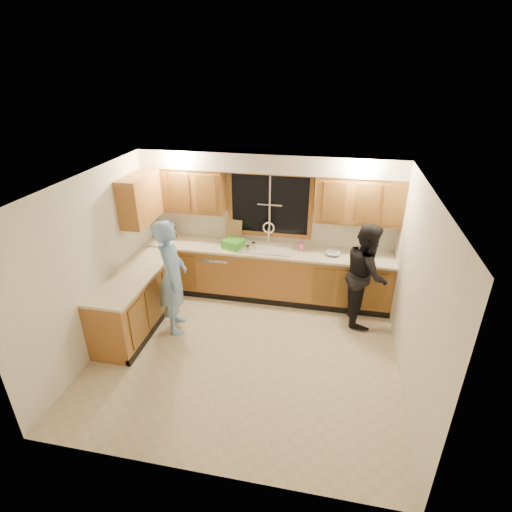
{
  "coord_description": "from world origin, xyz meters",
  "views": [
    {
      "loc": [
        1.04,
        -4.41,
        3.77
      ],
      "look_at": [
        0.01,
        0.65,
        1.24
      ],
      "focal_mm": 28.0,
      "sensor_mm": 36.0,
      "label": 1
    }
  ],
  "objects_px": {
    "stove": "(119,321)",
    "dish_crate": "(233,244)",
    "man": "(172,277)",
    "bowl": "(333,254)",
    "sink": "(266,251)",
    "dishwasher": "(219,271)",
    "woman": "(366,274)",
    "knife_block": "(173,232)",
    "soap_bottle": "(301,245)"
  },
  "relations": [
    {
      "from": "woman",
      "to": "dish_crate",
      "type": "height_order",
      "value": "woman"
    },
    {
      "from": "soap_bottle",
      "to": "bowl",
      "type": "xyz_separation_m",
      "value": [
        0.53,
        -0.09,
        -0.07
      ]
    },
    {
      "from": "dish_crate",
      "to": "bowl",
      "type": "height_order",
      "value": "dish_crate"
    },
    {
      "from": "stove",
      "to": "bowl",
      "type": "relative_size",
      "value": 3.89
    },
    {
      "from": "man",
      "to": "stove",
      "type": "bearing_deg",
      "value": 115.41
    },
    {
      "from": "dish_crate",
      "to": "woman",
      "type": "bearing_deg",
      "value": -8.56
    },
    {
      "from": "sink",
      "to": "dish_crate",
      "type": "relative_size",
      "value": 2.79
    },
    {
      "from": "sink",
      "to": "dish_crate",
      "type": "xyz_separation_m",
      "value": [
        -0.56,
        -0.07,
        0.13
      ]
    },
    {
      "from": "man",
      "to": "dishwasher",
      "type": "bearing_deg",
      "value": -36.37
    },
    {
      "from": "soap_bottle",
      "to": "dish_crate",
      "type": "bearing_deg",
      "value": -173.62
    },
    {
      "from": "man",
      "to": "bowl",
      "type": "distance_m",
      "value": 2.59
    },
    {
      "from": "man",
      "to": "dish_crate",
      "type": "bearing_deg",
      "value": -49.63
    },
    {
      "from": "sink",
      "to": "stove",
      "type": "xyz_separation_m",
      "value": [
        -1.8,
        -1.82,
        -0.41
      ]
    },
    {
      "from": "stove",
      "to": "soap_bottle",
      "type": "height_order",
      "value": "soap_bottle"
    },
    {
      "from": "man",
      "to": "woman",
      "type": "xyz_separation_m",
      "value": [
        2.82,
        0.81,
        -0.07
      ]
    },
    {
      "from": "knife_block",
      "to": "dish_crate",
      "type": "height_order",
      "value": "knife_block"
    },
    {
      "from": "woman",
      "to": "dish_crate",
      "type": "xyz_separation_m",
      "value": [
        -2.18,
        0.33,
        0.17
      ]
    },
    {
      "from": "knife_block",
      "to": "soap_bottle",
      "type": "relative_size",
      "value": 1.01
    },
    {
      "from": "dishwasher",
      "to": "dish_crate",
      "type": "bearing_deg",
      "value": -11.34
    },
    {
      "from": "stove",
      "to": "knife_block",
      "type": "bearing_deg",
      "value": 87.9
    },
    {
      "from": "dishwasher",
      "to": "stove",
      "type": "relative_size",
      "value": 0.91
    },
    {
      "from": "man",
      "to": "dish_crate",
      "type": "relative_size",
      "value": 5.8
    },
    {
      "from": "stove",
      "to": "dish_crate",
      "type": "bearing_deg",
      "value": 54.61
    },
    {
      "from": "knife_block",
      "to": "dish_crate",
      "type": "xyz_separation_m",
      "value": [
        1.17,
        -0.23,
        -0.03
      ]
    },
    {
      "from": "sink",
      "to": "soap_bottle",
      "type": "xyz_separation_m",
      "value": [
        0.58,
        0.05,
        0.16
      ]
    },
    {
      "from": "stove",
      "to": "woman",
      "type": "xyz_separation_m",
      "value": [
        3.43,
        1.42,
        0.37
      ]
    },
    {
      "from": "dishwasher",
      "to": "stove",
      "type": "bearing_deg",
      "value": -117.69
    },
    {
      "from": "bowl",
      "to": "dishwasher",
      "type": "bearing_deg",
      "value": 179.27
    },
    {
      "from": "woman",
      "to": "soap_bottle",
      "type": "height_order",
      "value": "woman"
    },
    {
      "from": "woman",
      "to": "bowl",
      "type": "bearing_deg",
      "value": 50.41
    },
    {
      "from": "stove",
      "to": "knife_block",
      "type": "distance_m",
      "value": 2.06
    },
    {
      "from": "dishwasher",
      "to": "stove",
      "type": "xyz_separation_m",
      "value": [
        -0.95,
        -1.81,
        0.04
      ]
    },
    {
      "from": "dishwasher",
      "to": "dish_crate",
      "type": "relative_size",
      "value": 2.66
    },
    {
      "from": "man",
      "to": "knife_block",
      "type": "height_order",
      "value": "man"
    },
    {
      "from": "dish_crate",
      "to": "man",
      "type": "bearing_deg",
      "value": -119.44
    },
    {
      "from": "knife_block",
      "to": "dish_crate",
      "type": "distance_m",
      "value": 1.19
    },
    {
      "from": "sink",
      "to": "man",
      "type": "xyz_separation_m",
      "value": [
        -1.2,
        -1.21,
        0.03
      ]
    },
    {
      "from": "sink",
      "to": "knife_block",
      "type": "bearing_deg",
      "value": 174.79
    },
    {
      "from": "dish_crate",
      "to": "bowl",
      "type": "xyz_separation_m",
      "value": [
        1.67,
        0.03,
        -0.04
      ]
    },
    {
      "from": "sink",
      "to": "dishwasher",
      "type": "relative_size",
      "value": 1.05
    },
    {
      "from": "bowl",
      "to": "man",
      "type": "bearing_deg",
      "value": -153.12
    },
    {
      "from": "sink",
      "to": "dishwasher",
      "type": "bearing_deg",
      "value": -179.01
    },
    {
      "from": "dishwasher",
      "to": "dish_crate",
      "type": "distance_m",
      "value": 0.65
    },
    {
      "from": "dishwasher",
      "to": "knife_block",
      "type": "distance_m",
      "value": 1.08
    },
    {
      "from": "sink",
      "to": "man",
      "type": "height_order",
      "value": "man"
    },
    {
      "from": "stove",
      "to": "bowl",
      "type": "xyz_separation_m",
      "value": [
        2.91,
        1.79,
        0.5
      ]
    },
    {
      "from": "sink",
      "to": "knife_block",
      "type": "distance_m",
      "value": 1.74
    },
    {
      "from": "knife_block",
      "to": "bowl",
      "type": "xyz_separation_m",
      "value": [
        2.84,
        -0.2,
        -0.07
      ]
    },
    {
      "from": "soap_bottle",
      "to": "sink",
      "type": "bearing_deg",
      "value": -174.75
    },
    {
      "from": "man",
      "to": "woman",
      "type": "height_order",
      "value": "man"
    }
  ]
}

